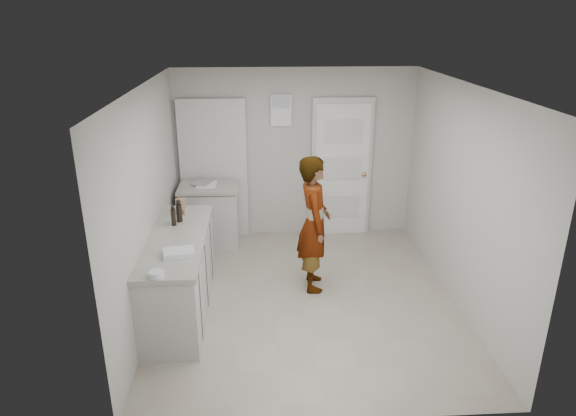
{
  "coord_description": "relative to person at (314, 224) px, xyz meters",
  "views": [
    {
      "loc": [
        -0.53,
        -5.36,
        3.2
      ],
      "look_at": [
        -0.19,
        0.4,
        1.0
      ],
      "focal_mm": 32.0,
      "sensor_mm": 36.0,
      "label": 1
    }
  ],
  "objects": [
    {
      "name": "person",
      "position": [
        0.0,
        0.0,
        0.0
      ],
      "size": [
        0.4,
        0.61,
        1.68
      ],
      "primitive_type": "imported",
      "rotation": [
        0.0,
        0.0,
        1.57
      ],
      "color": "silver",
      "rests_on": "ground"
    },
    {
      "name": "papers",
      "position": [
        -1.39,
        1.32,
        0.09
      ],
      "size": [
        0.28,
        0.35,
        0.01
      ],
      "primitive_type": "cube",
      "rotation": [
        0.0,
        0.0,
        -0.01
      ],
      "color": "white",
      "rests_on": "side_counter"
    },
    {
      "name": "baking_dish",
      "position": [
        -1.47,
        -0.94,
        0.11
      ],
      "size": [
        0.34,
        0.26,
        0.05
      ],
      "rotation": [
        0.0,
        0.0,
        0.17
      ],
      "color": "silver",
      "rests_on": "main_counter"
    },
    {
      "name": "spice_jar",
      "position": [
        -1.55,
        0.16,
        0.12
      ],
      "size": [
        0.05,
        0.05,
        0.07
      ],
      "primitive_type": "cylinder",
      "color": "tan",
      "rests_on": "main_counter"
    },
    {
      "name": "oil_cruet_b",
      "position": [
        -1.63,
        -0.16,
        0.2
      ],
      "size": [
        0.05,
        0.05,
        0.24
      ],
      "color": "black",
      "rests_on": "main_counter"
    },
    {
      "name": "room_shell",
      "position": [
        -0.29,
        1.66,
        0.19
      ],
      "size": [
        4.0,
        4.0,
        4.0
      ],
      "color": "#BBB8B1",
      "rests_on": "ground"
    },
    {
      "name": "cake_mix_box",
      "position": [
        -1.6,
        0.21,
        0.18
      ],
      "size": [
        0.12,
        0.06,
        0.19
      ],
      "primitive_type": "cube",
      "rotation": [
        0.0,
        0.0,
        0.06
      ],
      "color": "#8B6345",
      "rests_on": "main_counter"
    },
    {
      "name": "ground",
      "position": [
        -0.11,
        -0.29,
        -0.84
      ],
      "size": [
        4.0,
        4.0,
        0.0
      ],
      "primitive_type": "plane",
      "color": "#9F9485",
      "rests_on": "ground"
    },
    {
      "name": "side_counter",
      "position": [
        -1.36,
        1.26,
        -0.41
      ],
      "size": [
        0.84,
        0.61,
        0.93
      ],
      "color": "silver",
      "rests_on": "ground"
    },
    {
      "name": "egg_bowl",
      "position": [
        -1.61,
        -1.39,
        0.11
      ],
      "size": [
        0.14,
        0.14,
        0.05
      ],
      "color": "silver",
      "rests_on": "main_counter"
    },
    {
      "name": "main_counter",
      "position": [
        -1.56,
        -0.49,
        -0.41
      ],
      "size": [
        0.64,
        1.96,
        0.93
      ],
      "color": "silver",
      "rests_on": "ground"
    },
    {
      "name": "oil_cruet_a",
      "position": [
        -1.58,
        -0.05,
        0.22
      ],
      "size": [
        0.07,
        0.07,
        0.27
      ],
      "color": "black",
      "rests_on": "main_counter"
    }
  ]
}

